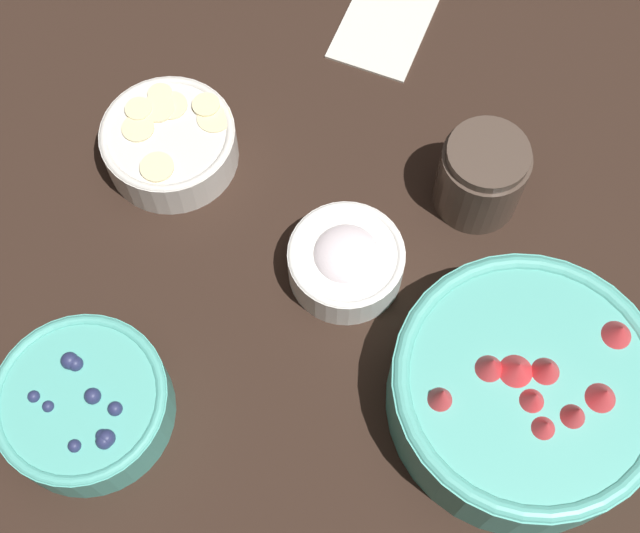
# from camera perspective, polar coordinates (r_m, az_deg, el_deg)

# --- Properties ---
(ground_plane) EXTENTS (4.00, 4.00, 0.00)m
(ground_plane) POSITION_cam_1_polar(r_m,az_deg,el_deg) (0.88, -2.82, 3.32)
(ground_plane) COLOR black
(bowl_strawberries) EXTENTS (0.23, 0.23, 0.10)m
(bowl_strawberries) POSITION_cam_1_polar(r_m,az_deg,el_deg) (0.79, 13.01, -7.68)
(bowl_strawberries) COLOR #56B7A8
(bowl_strawberries) RESTS_ON ground_plane
(bowl_blueberries) EXTENTS (0.15, 0.15, 0.06)m
(bowl_blueberries) POSITION_cam_1_polar(r_m,az_deg,el_deg) (0.81, -14.88, -8.47)
(bowl_blueberries) COLOR #56B7A8
(bowl_blueberries) RESTS_ON ground_plane
(bowl_bananas) EXTENTS (0.13, 0.13, 0.05)m
(bowl_bananas) POSITION_cam_1_polar(r_m,az_deg,el_deg) (0.90, -9.61, 7.89)
(bowl_bananas) COLOR silver
(bowl_bananas) RESTS_ON ground_plane
(bowl_cream) EXTENTS (0.11, 0.11, 0.05)m
(bowl_cream) POSITION_cam_1_polar(r_m,az_deg,el_deg) (0.83, 1.67, 0.40)
(bowl_cream) COLOR white
(bowl_cream) RESTS_ON ground_plane
(jar_chocolate) EXTENTS (0.08, 0.08, 0.09)m
(jar_chocolate) POSITION_cam_1_polar(r_m,az_deg,el_deg) (0.87, 10.26, 5.65)
(jar_chocolate) COLOR #4C3D33
(jar_chocolate) RESTS_ON ground_plane
(napkin) EXTENTS (0.16, 0.13, 0.01)m
(napkin) POSITION_cam_1_polar(r_m,az_deg,el_deg) (1.01, 4.17, 15.25)
(napkin) COLOR silver
(napkin) RESTS_ON ground_plane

